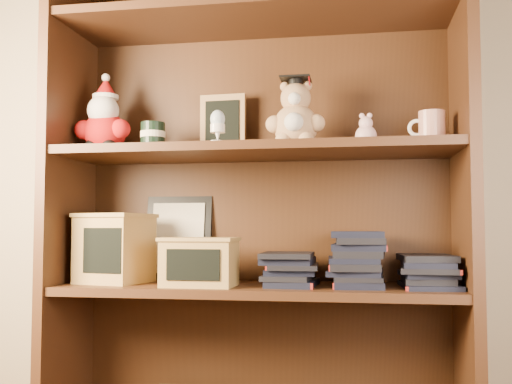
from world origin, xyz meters
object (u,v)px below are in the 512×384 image
at_px(teacher_mug, 431,128).
at_px(treats_box, 115,248).
at_px(bookcase, 258,207).
at_px(grad_teddy_bear, 296,119).

height_order(teacher_mug, treats_box, teacher_mug).
xyz_separation_m(bookcase, grad_teddy_bear, (0.12, -0.06, 0.25)).
bearing_deg(teacher_mug, treats_box, -179.94).
bearing_deg(grad_teddy_bear, bookcase, 154.65).
relative_size(bookcase, grad_teddy_bear, 7.66).
height_order(bookcase, grad_teddy_bear, bookcase).
bearing_deg(grad_teddy_bear, teacher_mug, 0.95).
distance_m(grad_teddy_bear, treats_box, 0.67).
height_order(grad_teddy_bear, treats_box, grad_teddy_bear).
bearing_deg(bookcase, grad_teddy_bear, -25.35).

